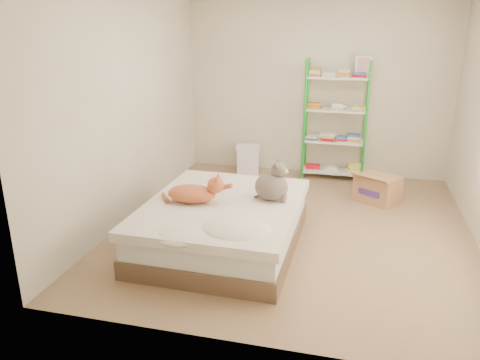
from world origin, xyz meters
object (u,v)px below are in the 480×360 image
(bed, at_px, (223,224))
(shelf_unit, at_px, (336,121))
(white_bin, at_px, (248,159))
(orange_cat, at_px, (192,192))
(grey_cat, at_px, (271,181))
(cardboard_box, at_px, (378,189))

(bed, bearing_deg, shelf_unit, 70.63)
(shelf_unit, distance_m, white_bin, 1.42)
(bed, distance_m, orange_cat, 0.47)
(bed, height_order, grey_cat, grey_cat)
(orange_cat, xyz_separation_m, cardboard_box, (1.86, 1.74, -0.41))
(orange_cat, xyz_separation_m, white_bin, (-0.02, 2.55, -0.38))
(grey_cat, bearing_deg, white_bin, 17.58)
(bed, bearing_deg, cardboard_box, 48.15)
(cardboard_box, xyz_separation_m, white_bin, (-1.88, 0.81, 0.03))
(shelf_unit, bearing_deg, white_bin, -177.71)
(bed, relative_size, grey_cat, 4.60)
(white_bin, bearing_deg, bed, -82.68)
(orange_cat, distance_m, white_bin, 2.58)
(white_bin, bearing_deg, shelf_unit, 2.29)
(bed, xyz_separation_m, orange_cat, (-0.30, -0.07, 0.35))
(bed, height_order, white_bin, bed)
(grey_cat, height_order, shelf_unit, shelf_unit)
(bed, xyz_separation_m, shelf_unit, (0.94, 2.53, 0.61))
(bed, bearing_deg, grey_cat, 23.60)
(bed, xyz_separation_m, grey_cat, (0.45, 0.19, 0.44))
(shelf_unit, bearing_deg, bed, -110.46)
(bed, bearing_deg, white_bin, 98.41)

